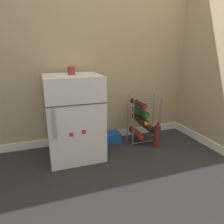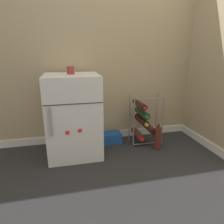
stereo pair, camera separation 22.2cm
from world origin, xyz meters
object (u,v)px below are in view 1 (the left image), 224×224
(mini_fridge, at_px, (74,117))
(loose_bottle_floor, at_px, (157,136))
(wine_rack, at_px, (141,119))
(fridge_top_cup, at_px, (71,71))
(soda_box, at_px, (110,138))

(mini_fridge, height_order, loose_bottle_floor, mini_fridge)
(wine_rack, distance_m, fridge_top_cup, 1.01)
(mini_fridge, distance_m, wine_rack, 0.82)
(soda_box, bearing_deg, fridge_top_cup, -161.13)
(mini_fridge, bearing_deg, loose_bottle_floor, -7.80)
(mini_fridge, height_order, wine_rack, mini_fridge)
(mini_fridge, relative_size, loose_bottle_floor, 2.83)
(mini_fridge, height_order, soda_box, mini_fridge)
(wine_rack, relative_size, soda_box, 2.50)
(soda_box, distance_m, loose_bottle_floor, 0.56)
(wine_rack, bearing_deg, mini_fridge, -174.44)
(soda_box, bearing_deg, loose_bottle_floor, -32.24)
(loose_bottle_floor, bearing_deg, mini_fridge, 172.20)
(fridge_top_cup, height_order, loose_bottle_floor, fridge_top_cup)
(mini_fridge, xyz_separation_m, loose_bottle_floor, (0.92, -0.13, -0.29))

